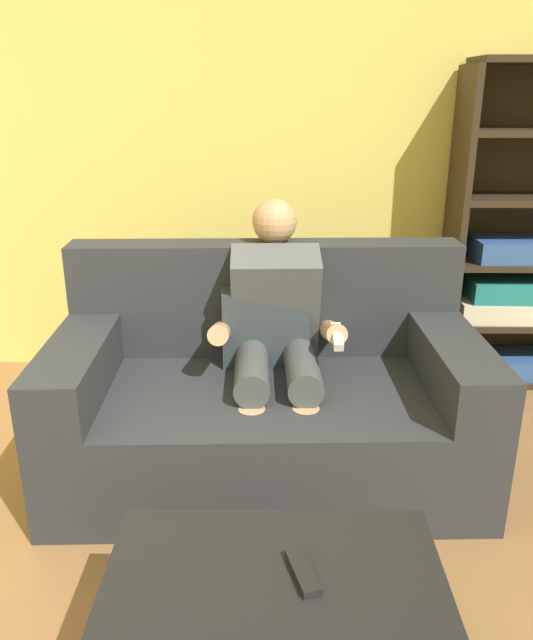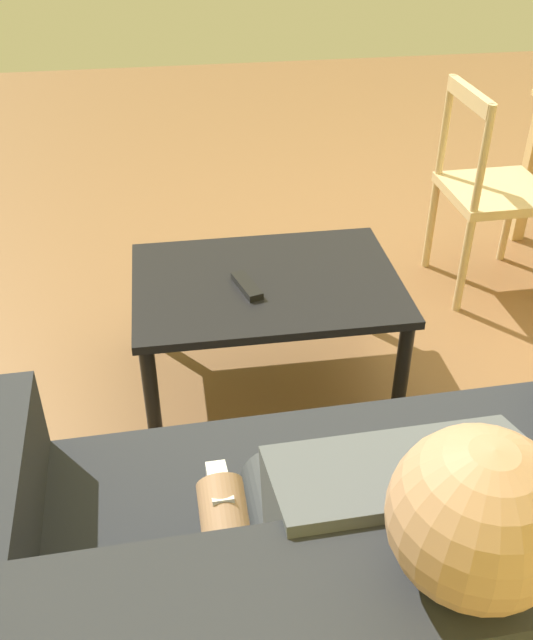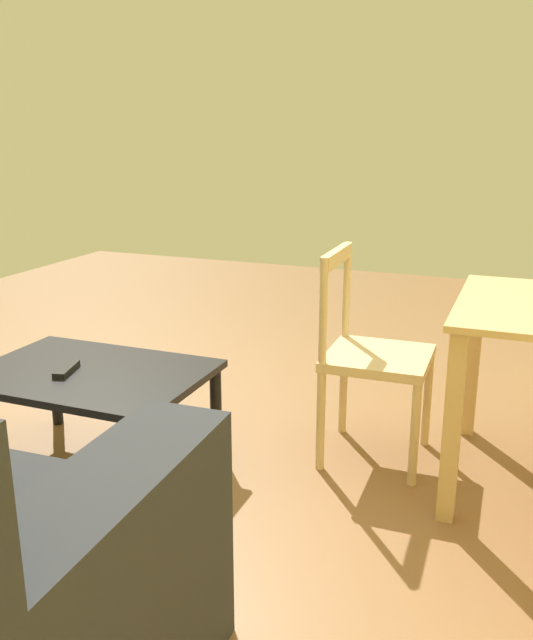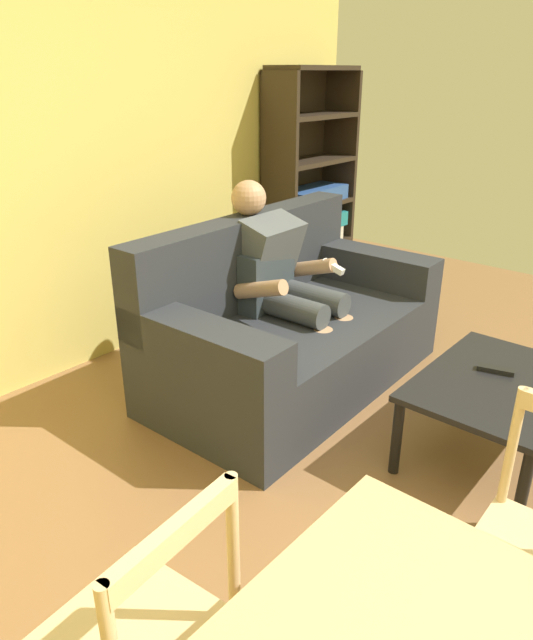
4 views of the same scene
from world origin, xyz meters
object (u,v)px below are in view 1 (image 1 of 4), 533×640
object	(u,v)px
couch	(266,396)
bookshelf	(524,260)
person_lounging	(276,334)
coffee_table	(275,604)
tv_remote	(303,572)

from	to	relation	value
couch	bookshelf	bearing A→B (deg)	33.04
person_lounging	couch	bearing A→B (deg)	-118.75
person_lounging	bookshelf	world-z (taller)	bookshelf
coffee_table	tv_remote	bearing A→B (deg)	32.16
couch	tv_remote	world-z (taller)	couch
person_lounging	coffee_table	size ratio (longest dim) A/B	1.28
couch	person_lounging	bearing A→B (deg)	61.25
couch	bookshelf	distance (m)	1.80
coffee_table	bookshelf	xyz separation A→B (m)	(1.44, 2.22, 0.36)
person_lounging	tv_remote	bearing A→B (deg)	-87.10
coffee_table	couch	bearing A→B (deg)	91.58
coffee_table	bookshelf	bearing A→B (deg)	57.06
person_lounging	bookshelf	distance (m)	1.68
tv_remote	coffee_table	bearing A→B (deg)	-163.56
coffee_table	person_lounging	bearing A→B (deg)	89.60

